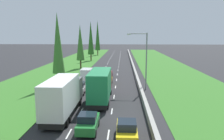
{
  "coord_description": "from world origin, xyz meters",
  "views": [
    {
      "loc": [
        2.98,
        -3.09,
        8.6
      ],
      "look_at": [
        0.59,
        44.41,
        1.08
      ],
      "focal_mm": 35.28,
      "sensor_mm": 36.0,
      "label": 1
    }
  ],
  "objects_px": {
    "white_hatchback_left_lane": "(80,88)",
    "yellow_sedan_centre_lane": "(107,80)",
    "green_hatchback_centre_lane": "(88,122)",
    "poplar_tree_fourth": "(91,38)",
    "green_box_truck_centre_lane": "(101,85)",
    "yellow_hatchback_right_lane": "(127,130)",
    "poplar_tree_fifth": "(98,36)",
    "street_light_mast": "(144,57)",
    "white_van_left_lane": "(87,77)",
    "poplar_tree_third": "(80,43)",
    "red_sedan_left_lane": "(91,73)",
    "maroon_sedan_centre_lane": "(108,74)",
    "white_box_truck_left_lane": "(63,96)",
    "poplar_tree_second": "(58,43)"
  },
  "relations": [
    {
      "from": "red_sedan_left_lane",
      "to": "poplar_tree_fifth",
      "type": "bearing_deg",
      "value": 94.93
    },
    {
      "from": "green_hatchback_centre_lane",
      "to": "poplar_tree_second",
      "type": "height_order",
      "value": "poplar_tree_second"
    },
    {
      "from": "white_hatchback_left_lane",
      "to": "poplar_tree_fifth",
      "type": "bearing_deg",
      "value": 94.13
    },
    {
      "from": "poplar_tree_second",
      "to": "poplar_tree_fifth",
      "type": "bearing_deg",
      "value": 90.04
    },
    {
      "from": "green_hatchback_centre_lane",
      "to": "red_sedan_left_lane",
      "type": "bearing_deg",
      "value": 97.81
    },
    {
      "from": "white_hatchback_left_lane",
      "to": "poplar_tree_second",
      "type": "bearing_deg",
      "value": 131.99
    },
    {
      "from": "green_box_truck_centre_lane",
      "to": "yellow_hatchback_right_lane",
      "type": "relative_size",
      "value": 2.41
    },
    {
      "from": "poplar_tree_third",
      "to": "street_light_mast",
      "type": "height_order",
      "value": "poplar_tree_third"
    },
    {
      "from": "poplar_tree_fifth",
      "to": "yellow_hatchback_right_lane",
      "type": "bearing_deg",
      "value": -81.72
    },
    {
      "from": "white_box_truck_left_lane",
      "to": "red_sedan_left_lane",
      "type": "relative_size",
      "value": 2.09
    },
    {
      "from": "maroon_sedan_centre_lane",
      "to": "red_sedan_left_lane",
      "type": "bearing_deg",
      "value": 169.65
    },
    {
      "from": "yellow_sedan_centre_lane",
      "to": "maroon_sedan_centre_lane",
      "type": "height_order",
      "value": "same"
    },
    {
      "from": "poplar_tree_fifth",
      "to": "white_van_left_lane",
      "type": "bearing_deg",
      "value": -85.36
    },
    {
      "from": "poplar_tree_third",
      "to": "poplar_tree_fourth",
      "type": "bearing_deg",
      "value": 89.57
    },
    {
      "from": "white_box_truck_left_lane",
      "to": "white_van_left_lane",
      "type": "bearing_deg",
      "value": 89.96
    },
    {
      "from": "red_sedan_left_lane",
      "to": "street_light_mast",
      "type": "height_order",
      "value": "street_light_mast"
    },
    {
      "from": "white_hatchback_left_lane",
      "to": "green_box_truck_centre_lane",
      "type": "xyz_separation_m",
      "value": [
        3.56,
        -3.84,
        1.35
      ]
    },
    {
      "from": "poplar_tree_fourth",
      "to": "poplar_tree_fifth",
      "type": "xyz_separation_m",
      "value": [
        -0.14,
        21.28,
        0.81
      ]
    },
    {
      "from": "white_box_truck_left_lane",
      "to": "green_hatchback_centre_lane",
      "type": "bearing_deg",
      "value": -49.65
    },
    {
      "from": "poplar_tree_third",
      "to": "poplar_tree_fifth",
      "type": "distance_m",
      "value": 39.17
    },
    {
      "from": "green_hatchback_centre_lane",
      "to": "red_sedan_left_lane",
      "type": "relative_size",
      "value": 0.87
    },
    {
      "from": "maroon_sedan_centre_lane",
      "to": "poplar_tree_fifth",
      "type": "distance_m",
      "value": 52.69
    },
    {
      "from": "green_hatchback_centre_lane",
      "to": "poplar_tree_fifth",
      "type": "bearing_deg",
      "value": 95.91
    },
    {
      "from": "white_box_truck_left_lane",
      "to": "white_van_left_lane",
      "type": "relative_size",
      "value": 1.92
    },
    {
      "from": "white_hatchback_left_lane",
      "to": "yellow_sedan_centre_lane",
      "type": "bearing_deg",
      "value": 59.02
    },
    {
      "from": "yellow_hatchback_right_lane",
      "to": "poplar_tree_third",
      "type": "height_order",
      "value": "poplar_tree_third"
    },
    {
      "from": "green_box_truck_centre_lane",
      "to": "poplar_tree_third",
      "type": "bearing_deg",
      "value": 105.94
    },
    {
      "from": "poplar_tree_second",
      "to": "street_light_mast",
      "type": "xyz_separation_m",
      "value": [
        14.37,
        -2.09,
        -2.02
      ]
    },
    {
      "from": "green_box_truck_centre_lane",
      "to": "yellow_sedan_centre_lane",
      "type": "height_order",
      "value": "green_box_truck_centre_lane"
    },
    {
      "from": "green_hatchback_centre_lane",
      "to": "poplar_tree_third",
      "type": "bearing_deg",
      "value": 101.88
    },
    {
      "from": "red_sedan_left_lane",
      "to": "poplar_tree_fifth",
      "type": "xyz_separation_m",
      "value": [
        -4.38,
        50.85,
        7.69
      ]
    },
    {
      "from": "yellow_sedan_centre_lane",
      "to": "poplar_tree_fifth",
      "type": "bearing_deg",
      "value": 98.1
    },
    {
      "from": "white_hatchback_left_lane",
      "to": "poplar_tree_fifth",
      "type": "xyz_separation_m",
      "value": [
        -4.62,
        63.93,
        7.66
      ]
    },
    {
      "from": "green_hatchback_centre_lane",
      "to": "poplar_tree_fourth",
      "type": "xyz_separation_m",
      "value": [
        -7.83,
        55.69,
        6.85
      ]
    },
    {
      "from": "yellow_sedan_centre_lane",
      "to": "poplar_tree_third",
      "type": "distance_m",
      "value": 21.35
    },
    {
      "from": "street_light_mast",
      "to": "white_van_left_lane",
      "type": "bearing_deg",
      "value": 162.41
    },
    {
      "from": "yellow_sedan_centre_lane",
      "to": "yellow_hatchback_right_lane",
      "type": "distance_m",
      "value": 20.78
    },
    {
      "from": "poplar_tree_fourth",
      "to": "street_light_mast",
      "type": "bearing_deg",
      "value": -70.21
    },
    {
      "from": "white_hatchback_left_lane",
      "to": "poplar_tree_second",
      "type": "relative_size",
      "value": 0.31
    },
    {
      "from": "green_hatchback_centre_lane",
      "to": "yellow_hatchback_right_lane",
      "type": "xyz_separation_m",
      "value": [
        3.45,
        -1.47,
        0.0
      ]
    },
    {
      "from": "green_box_truck_centre_lane",
      "to": "street_light_mast",
      "type": "bearing_deg",
      "value": 47.73
    },
    {
      "from": "maroon_sedan_centre_lane",
      "to": "poplar_tree_fourth",
      "type": "height_order",
      "value": "poplar_tree_fourth"
    },
    {
      "from": "green_box_truck_centre_lane",
      "to": "poplar_tree_fourth",
      "type": "relative_size",
      "value": 0.71
    },
    {
      "from": "white_van_left_lane",
      "to": "yellow_hatchback_right_lane",
      "type": "bearing_deg",
      "value": -71.93
    },
    {
      "from": "poplar_tree_fourth",
      "to": "red_sedan_left_lane",
      "type": "bearing_deg",
      "value": -81.83
    },
    {
      "from": "yellow_sedan_centre_lane",
      "to": "street_light_mast",
      "type": "bearing_deg",
      "value": -26.06
    },
    {
      "from": "poplar_tree_second",
      "to": "poplar_tree_third",
      "type": "distance_m",
      "value": 19.72
    },
    {
      "from": "poplar_tree_fourth",
      "to": "green_hatchback_centre_lane",
      "type": "bearing_deg",
      "value": -82.0
    },
    {
      "from": "poplar_tree_second",
      "to": "green_box_truck_centre_lane",
      "type": "bearing_deg",
      "value": -47.63
    },
    {
      "from": "white_box_truck_left_lane",
      "to": "red_sedan_left_lane",
      "type": "bearing_deg",
      "value": 90.78
    }
  ]
}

